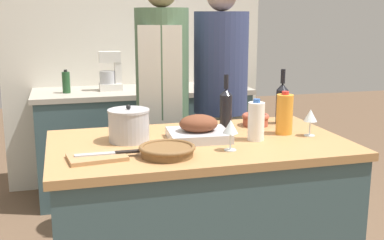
{
  "coord_description": "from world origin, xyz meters",
  "views": [
    {
      "loc": [
        -0.65,
        -2.24,
        1.51
      ],
      "look_at": [
        0.0,
        0.13,
        0.97
      ],
      "focal_mm": 45.0,
      "sensor_mm": 36.0,
      "label": 1
    }
  ],
  "objects_px": {
    "roasting_pan": "(199,130)",
    "condiment_bottle_short": "(66,82)",
    "wine_bottle_green": "(282,102)",
    "stand_mixer": "(110,74)",
    "person_cook_aproned": "(162,96)",
    "person_cook_guest": "(220,95)",
    "wicker_basket": "(167,150)",
    "mixing_bowl": "(256,119)",
    "wine_glass_left": "(310,116)",
    "wine_bottle_dark": "(226,107)",
    "cutting_board": "(97,157)",
    "wine_glass_right": "(231,128)",
    "knife_chef": "(110,153)",
    "stock_pot": "(129,125)",
    "milk_jug": "(256,121)",
    "juice_jug": "(284,114)",
    "condiment_bottle_tall": "(177,76)"
  },
  "relations": [
    {
      "from": "roasting_pan",
      "to": "condiment_bottle_short",
      "type": "height_order",
      "value": "condiment_bottle_short"
    },
    {
      "from": "wine_bottle_green",
      "to": "stand_mixer",
      "type": "relative_size",
      "value": 1.0
    },
    {
      "from": "condiment_bottle_short",
      "to": "person_cook_aproned",
      "type": "height_order",
      "value": "person_cook_aproned"
    },
    {
      "from": "person_cook_guest",
      "to": "wicker_basket",
      "type": "bearing_deg",
      "value": -124.18
    },
    {
      "from": "mixing_bowl",
      "to": "wine_glass_left",
      "type": "relative_size",
      "value": 1.09
    },
    {
      "from": "wine_bottle_dark",
      "to": "stand_mixer",
      "type": "bearing_deg",
      "value": 108.51
    },
    {
      "from": "cutting_board",
      "to": "stand_mixer",
      "type": "height_order",
      "value": "stand_mixer"
    },
    {
      "from": "wine_glass_right",
      "to": "roasting_pan",
      "type": "bearing_deg",
      "value": 110.85
    },
    {
      "from": "wine_glass_right",
      "to": "knife_chef",
      "type": "xyz_separation_m",
      "value": [
        -0.55,
        0.03,
        -0.09
      ]
    },
    {
      "from": "roasting_pan",
      "to": "knife_chef",
      "type": "distance_m",
      "value": 0.51
    },
    {
      "from": "stock_pot",
      "to": "mixing_bowl",
      "type": "xyz_separation_m",
      "value": [
        0.74,
        0.15,
        -0.04
      ]
    },
    {
      "from": "milk_jug",
      "to": "wine_glass_right",
      "type": "xyz_separation_m",
      "value": [
        -0.19,
        -0.15,
        0.01
      ]
    },
    {
      "from": "wicker_basket",
      "to": "wine_bottle_green",
      "type": "height_order",
      "value": "wine_bottle_green"
    },
    {
      "from": "wicker_basket",
      "to": "wine_glass_left",
      "type": "relative_size",
      "value": 1.81
    },
    {
      "from": "wine_bottle_dark",
      "to": "juice_jug",
      "type": "bearing_deg",
      "value": -39.46
    },
    {
      "from": "roasting_pan",
      "to": "stock_pot",
      "type": "height_order",
      "value": "stock_pot"
    },
    {
      "from": "cutting_board",
      "to": "mixing_bowl",
      "type": "bearing_deg",
      "value": 24.49
    },
    {
      "from": "knife_chef",
      "to": "stand_mixer",
      "type": "distance_m",
      "value": 1.86
    },
    {
      "from": "condiment_bottle_short",
      "to": "roasting_pan",
      "type": "bearing_deg",
      "value": -68.92
    },
    {
      "from": "milk_jug",
      "to": "condiment_bottle_short",
      "type": "bearing_deg",
      "value": 117.89
    },
    {
      "from": "stand_mixer",
      "to": "person_cook_aproned",
      "type": "xyz_separation_m",
      "value": [
        0.26,
        -0.81,
        -0.06
      ]
    },
    {
      "from": "wine_bottle_green",
      "to": "condiment_bottle_short",
      "type": "distance_m",
      "value": 1.82
    },
    {
      "from": "wicker_basket",
      "to": "wine_glass_left",
      "type": "xyz_separation_m",
      "value": [
        0.79,
        0.16,
        0.08
      ]
    },
    {
      "from": "cutting_board",
      "to": "wine_glass_left",
      "type": "relative_size",
      "value": 1.89
    },
    {
      "from": "roasting_pan",
      "to": "knife_chef",
      "type": "height_order",
      "value": "roasting_pan"
    },
    {
      "from": "stock_pot",
      "to": "condiment_bottle_tall",
      "type": "xyz_separation_m",
      "value": [
        0.64,
        1.61,
        0.02
      ]
    },
    {
      "from": "wine_glass_left",
      "to": "milk_jug",
      "type": "bearing_deg",
      "value": -179.25
    },
    {
      "from": "wine_bottle_dark",
      "to": "person_cook_guest",
      "type": "xyz_separation_m",
      "value": [
        0.2,
        0.68,
        -0.05
      ]
    },
    {
      "from": "stand_mixer",
      "to": "wine_bottle_dark",
      "type": "bearing_deg",
      "value": -71.49
    },
    {
      "from": "cutting_board",
      "to": "milk_jug",
      "type": "xyz_separation_m",
      "value": [
        0.8,
        0.12,
        0.09
      ]
    },
    {
      "from": "person_cook_guest",
      "to": "wine_bottle_dark",
      "type": "bearing_deg",
      "value": -111.29
    },
    {
      "from": "mixing_bowl",
      "to": "milk_jug",
      "type": "relative_size",
      "value": 0.74
    },
    {
      "from": "wine_bottle_dark",
      "to": "condiment_bottle_tall",
      "type": "xyz_separation_m",
      "value": [
        0.08,
        1.46,
        -0.01
      ]
    },
    {
      "from": "wine_bottle_green",
      "to": "wicker_basket",
      "type": "bearing_deg",
      "value": -149.03
    },
    {
      "from": "cutting_board",
      "to": "person_cook_aproned",
      "type": "bearing_deg",
      "value": 63.86
    },
    {
      "from": "cutting_board",
      "to": "roasting_pan",
      "type": "bearing_deg",
      "value": 21.51
    },
    {
      "from": "wine_bottle_green",
      "to": "condiment_bottle_tall",
      "type": "bearing_deg",
      "value": 100.73
    },
    {
      "from": "knife_chef",
      "to": "wine_bottle_dark",
      "type": "bearing_deg",
      "value": 30.66
    },
    {
      "from": "wicker_basket",
      "to": "milk_jug",
      "type": "xyz_separation_m",
      "value": [
        0.49,
        0.16,
        0.07
      ]
    },
    {
      "from": "roasting_pan",
      "to": "condiment_bottle_short",
      "type": "xyz_separation_m",
      "value": [
        -0.62,
        1.6,
        0.05
      ]
    },
    {
      "from": "knife_chef",
      "to": "condiment_bottle_tall",
      "type": "distance_m",
      "value": 2.02
    },
    {
      "from": "wine_bottle_dark",
      "to": "condiment_bottle_short",
      "type": "relative_size",
      "value": 1.63
    },
    {
      "from": "wine_bottle_dark",
      "to": "person_cook_guest",
      "type": "distance_m",
      "value": 0.72
    },
    {
      "from": "cutting_board",
      "to": "condiment_bottle_tall",
      "type": "bearing_deg",
      "value": 66.51
    },
    {
      "from": "wicker_basket",
      "to": "condiment_bottle_tall",
      "type": "bearing_deg",
      "value": 75.11
    },
    {
      "from": "stand_mixer",
      "to": "roasting_pan",
      "type": "bearing_deg",
      "value": -80.78
    },
    {
      "from": "wine_bottle_green",
      "to": "person_cook_aproned",
      "type": "xyz_separation_m",
      "value": [
        -0.57,
        0.61,
        -0.04
      ]
    },
    {
      "from": "stock_pot",
      "to": "condiment_bottle_short",
      "type": "distance_m",
      "value": 1.57
    },
    {
      "from": "mixing_bowl",
      "to": "knife_chef",
      "type": "relative_size",
      "value": 0.54
    },
    {
      "from": "cutting_board",
      "to": "stand_mixer",
      "type": "relative_size",
      "value": 0.85
    }
  ]
}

